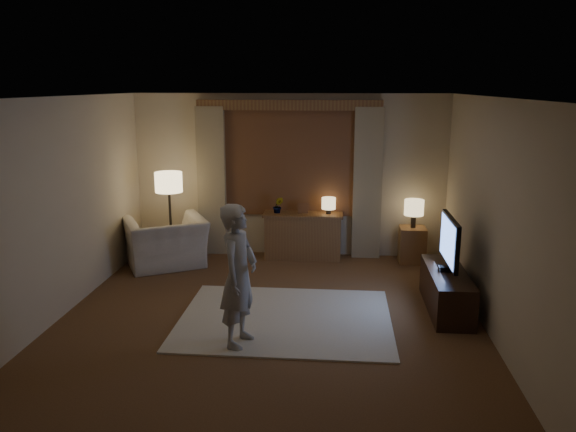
# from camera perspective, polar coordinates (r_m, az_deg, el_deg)

# --- Properties ---
(room) EXTENTS (5.04, 5.54, 2.64)m
(room) POSITION_cam_1_polar(r_m,az_deg,el_deg) (6.84, -1.54, 1.43)
(room) COLOR brown
(room) RESTS_ON ground
(rug) EXTENTS (2.50, 2.00, 0.02)m
(rug) POSITION_cam_1_polar(r_m,az_deg,el_deg) (6.80, -0.27, -10.39)
(rug) COLOR beige
(rug) RESTS_ON floor
(sideboard) EXTENTS (1.20, 0.40, 0.70)m
(sideboard) POSITION_cam_1_polar(r_m,az_deg,el_deg) (8.99, 1.54, -2.15)
(sideboard) COLOR brown
(sideboard) RESTS_ON floor
(picture_frame) EXTENTS (0.16, 0.02, 0.20)m
(picture_frame) POSITION_cam_1_polar(r_m,az_deg,el_deg) (8.88, 1.56, 0.65)
(picture_frame) COLOR brown
(picture_frame) RESTS_ON sideboard
(plant) EXTENTS (0.17, 0.13, 0.30)m
(plant) POSITION_cam_1_polar(r_m,az_deg,el_deg) (8.90, -1.01, 1.02)
(plant) COLOR #999999
(plant) RESTS_ON sideboard
(table_lamp_sideboard) EXTENTS (0.22, 0.22, 0.30)m
(table_lamp_sideboard) POSITION_cam_1_polar(r_m,az_deg,el_deg) (8.84, 4.15, 1.22)
(table_lamp_sideboard) COLOR black
(table_lamp_sideboard) RESTS_ON sideboard
(floor_lamp) EXTENTS (0.42, 0.42, 1.43)m
(floor_lamp) POSITION_cam_1_polar(r_m,az_deg,el_deg) (8.78, -12.01, 2.88)
(floor_lamp) COLOR black
(floor_lamp) RESTS_ON floor
(armchair) EXTENTS (1.50, 1.44, 0.75)m
(armchair) POSITION_cam_1_polar(r_m,az_deg,el_deg) (8.79, -12.30, -2.63)
(armchair) COLOR beige
(armchair) RESTS_ON floor
(side_table) EXTENTS (0.40, 0.40, 0.56)m
(side_table) POSITION_cam_1_polar(r_m,az_deg,el_deg) (9.02, 12.49, -2.87)
(side_table) COLOR brown
(side_table) RESTS_ON floor
(table_lamp_side) EXTENTS (0.30, 0.30, 0.44)m
(table_lamp_side) POSITION_cam_1_polar(r_m,az_deg,el_deg) (8.88, 12.68, 0.77)
(table_lamp_side) COLOR black
(table_lamp_side) RESTS_ON side_table
(tv_stand) EXTENTS (0.45, 1.40, 0.50)m
(tv_stand) POSITION_cam_1_polar(r_m,az_deg,el_deg) (7.26, 15.80, -7.30)
(tv_stand) COLOR black
(tv_stand) RESTS_ON floor
(tv) EXTENTS (0.23, 0.94, 0.68)m
(tv) POSITION_cam_1_polar(r_m,az_deg,el_deg) (7.07, 16.10, -2.54)
(tv) COLOR black
(tv) RESTS_ON tv_stand
(person) EXTENTS (0.49, 0.63, 1.53)m
(person) POSITION_cam_1_polar(r_m,az_deg,el_deg) (5.92, -5.03, -6.03)
(person) COLOR #B0ACA3
(person) RESTS_ON rug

